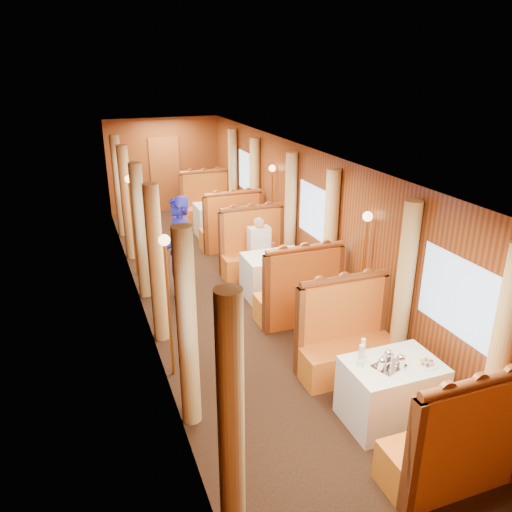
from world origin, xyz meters
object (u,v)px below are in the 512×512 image
banquette_near_fwd (453,449)px  table_far (218,220)px  teapot_left (382,366)px  table_near (391,392)px  steward (180,251)px  banquette_far_fwd (231,230)px  rose_vase_far (218,197)px  fruit_plate (427,363)px  banquette_mid_fwd (299,297)px  passenger (260,242)px  teapot_right (400,363)px  banquette_far_aft (207,207)px  table_mid (274,275)px  rose_vase_mid (273,246)px  teapot_back (388,358)px  banquette_mid_aft (254,253)px  banquette_near_aft (346,344)px  tea_tray (389,366)px

banquette_near_fwd → table_far: 8.01m
table_far → teapot_left: (-0.21, -7.06, 0.44)m
table_near → table_far: same height
table_far → steward: 3.59m
banquette_far_fwd → rose_vase_far: (0.02, 1.02, 0.50)m
fruit_plate → table_far: bearing=92.6°
banquette_mid_fwd → banquette_far_fwd: 3.50m
steward → passenger: (1.57, 0.41, -0.19)m
teapot_right → passenger: bearing=66.5°
table_near → banquette_far_aft: banquette_far_aft is taller
banquette_mid_fwd → table_far: size_ratio=1.28×
banquette_near_fwd → table_mid: 4.51m
rose_vase_mid → table_mid: bearing=13.8°
fruit_plate → teapot_back: bearing=155.0°
banquette_far_fwd → passenger: banquette_far_fwd is taller
banquette_mid_fwd → teapot_right: size_ratio=8.22×
table_far → teapot_back: bearing=-90.5°
banquette_mid_aft → table_far: size_ratio=1.28×
table_near → banquette_mid_aft: banquette_mid_aft is taller
banquette_near_fwd → teapot_right: bearing=89.8°
banquette_far_fwd → teapot_right: banquette_far_fwd is taller
table_far → steward: (-1.57, -3.18, 0.55)m
banquette_mid_fwd → banquette_far_fwd: same height
banquette_far_fwd → teapot_back: banquette_far_fwd is taller
banquette_mid_fwd → fruit_plate: 2.67m
banquette_near_aft → table_mid: 2.49m
steward → passenger: size_ratio=2.44×
passenger → banquette_mid_fwd: bearing=-90.0°
table_far → rose_vase_mid: size_ratio=2.92×
banquette_far_fwd → rose_vase_mid: size_ratio=3.72×
teapot_right → teapot_back: bearing=93.3°
banquette_near_fwd → banquette_mid_aft: bearing=90.0°
banquette_far_fwd → passenger: 1.78m
banquette_near_fwd → banquette_near_aft: (0.00, 2.03, 0.00)m
table_near → banquette_mid_fwd: bearing=90.0°
table_near → fruit_plate: fruit_plate is taller
tea_tray → fruit_plate: bearing=-15.5°
steward → table_far: bearing=150.9°
banquette_mid_aft → rose_vase_mid: banquette_mid_aft is taller
banquette_near_fwd → steward: size_ratio=0.72×
banquette_far_fwd → tea_tray: (-0.09, -6.02, 0.33)m
fruit_plate → steward: bearing=115.5°
table_near → teapot_right: bearing=-88.4°
table_mid → steward: steward is taller
table_far → teapot_back: size_ratio=6.56×
banquette_mid_fwd → banquette_mid_aft: bearing=90.0°
table_mid → table_near: bearing=-90.0°
teapot_right → passenger: 4.33m
tea_tray → teapot_back: teapot_back is taller
rose_vase_far → passenger: passenger is taller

